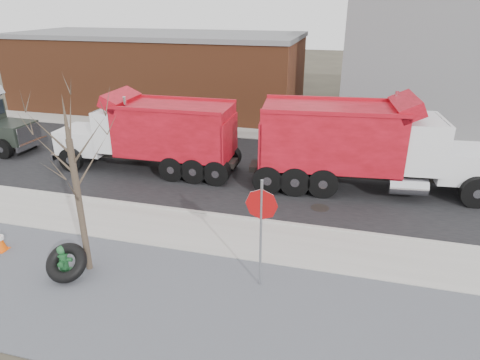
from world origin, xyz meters
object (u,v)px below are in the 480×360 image
(truck_tire, at_px, (67,263))
(dump_truck_red_a, at_px, (363,143))
(stop_sign, at_px, (261,217))
(dump_truck_red_b, at_px, (153,132))
(fire_hydrant, at_px, (63,261))

(truck_tire, bearing_deg, dump_truck_red_a, 47.85)
(stop_sign, height_order, dump_truck_red_b, dump_truck_red_b)
(dump_truck_red_a, xyz_separation_m, dump_truck_red_b, (-9.18, -0.33, -0.17))
(truck_tire, relative_size, dump_truck_red_b, 0.16)
(fire_hydrant, bearing_deg, truck_tire, -51.08)
(fire_hydrant, height_order, dump_truck_red_b, dump_truck_red_b)
(fire_hydrant, height_order, stop_sign, stop_sign)
(fire_hydrant, xyz_separation_m, dump_truck_red_b, (-1.06, 8.23, 1.39))
(truck_tire, bearing_deg, stop_sign, 11.72)
(dump_truck_red_b, bearing_deg, truck_tire, 97.42)
(truck_tire, distance_m, dump_truck_red_a, 11.84)
(truck_tire, xyz_separation_m, dump_truck_red_b, (-1.30, 8.38, 1.31))
(fire_hydrant, bearing_deg, stop_sign, -8.48)
(truck_tire, height_order, stop_sign, stop_sign)
(stop_sign, bearing_deg, truck_tire, -143.41)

